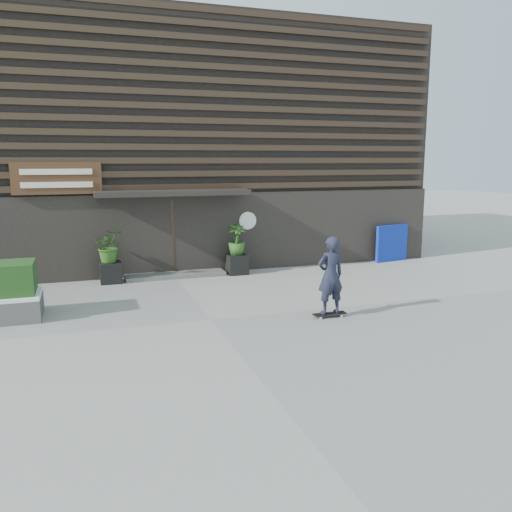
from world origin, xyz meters
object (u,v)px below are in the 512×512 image
object	(u,v)px
planter_pot_right	(237,264)
skateboarder	(330,276)
blue_tarp	(392,243)
planter_pot_left	(111,272)

from	to	relation	value
planter_pot_right	skateboarder	bearing A→B (deg)	-82.24
skateboarder	planter_pot_right	bearing A→B (deg)	97.76
planter_pot_right	blue_tarp	xyz separation A→B (m)	(5.72, 0.30, 0.34)
planter_pot_right	blue_tarp	bearing A→B (deg)	3.00
blue_tarp	planter_pot_right	bearing A→B (deg)	171.37
planter_pot_left	planter_pot_right	bearing A→B (deg)	0.00
planter_pot_left	blue_tarp	world-z (taller)	blue_tarp
planter_pot_right	blue_tarp	distance (m)	5.74
planter_pot_left	planter_pot_right	xyz separation A→B (m)	(3.80, 0.00, 0.00)
planter_pot_left	blue_tarp	xyz separation A→B (m)	(9.52, 0.30, 0.34)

